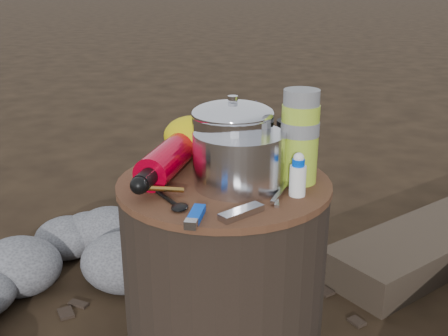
% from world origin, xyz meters
% --- Properties ---
extents(stump, '(0.49, 0.49, 0.45)m').
position_xyz_m(stump, '(0.00, 0.00, 0.22)').
color(stump, black).
rests_on(stump, ground).
extents(rock_ring, '(0.39, 0.84, 0.17)m').
position_xyz_m(rock_ring, '(-0.52, -0.00, 0.08)').
color(rock_ring, '#59595E').
rests_on(rock_ring, ground).
extents(foil_windscreen, '(0.20, 0.20, 0.12)m').
position_xyz_m(foil_windscreen, '(0.04, -0.02, 0.51)').
color(foil_windscreen, silver).
rests_on(foil_windscreen, stump).
extents(camping_pot, '(0.18, 0.18, 0.18)m').
position_xyz_m(camping_pot, '(0.01, 0.02, 0.54)').
color(camping_pot, silver).
rests_on(camping_pot, stump).
extents(fuel_bottle, '(0.08, 0.32, 0.08)m').
position_xyz_m(fuel_bottle, '(-0.14, 0.01, 0.49)').
color(fuel_bottle, '#C2001C').
rests_on(fuel_bottle, stump).
extents(thermos, '(0.08, 0.08, 0.21)m').
position_xyz_m(thermos, '(0.16, 0.04, 0.55)').
color(thermos, '#9EBE2D').
rests_on(thermos, stump).
extents(travel_mug, '(0.08, 0.08, 0.11)m').
position_xyz_m(travel_mug, '(0.13, 0.15, 0.51)').
color(travel_mug, black).
rests_on(travel_mug, stump).
extents(stuff_sack, '(0.16, 0.13, 0.11)m').
position_xyz_m(stuff_sack, '(-0.12, 0.15, 0.50)').
color(stuff_sack, '#CDB708').
rests_on(stuff_sack, stump).
extents(food_pouch, '(0.11, 0.06, 0.14)m').
position_xyz_m(food_pouch, '(-0.02, 0.21, 0.52)').
color(food_pouch, navy).
rests_on(food_pouch, stump).
extents(lighter, '(0.03, 0.09, 0.02)m').
position_xyz_m(lighter, '(0.00, -0.21, 0.46)').
color(lighter, '#0040D6').
rests_on(lighter, stump).
extents(multitool, '(0.08, 0.10, 0.01)m').
position_xyz_m(multitool, '(0.08, -0.17, 0.46)').
color(multitool, '#A9A9AD').
rests_on(multitool, stump).
extents(pot_grabber, '(0.04, 0.13, 0.01)m').
position_xyz_m(pot_grabber, '(0.13, -0.06, 0.45)').
color(pot_grabber, '#A9A9AD').
rests_on(pot_grabber, stump).
extents(spork, '(0.12, 0.11, 0.01)m').
position_xyz_m(spork, '(-0.09, -0.14, 0.45)').
color(spork, black).
rests_on(spork, stump).
extents(squeeze_bottle, '(0.04, 0.04, 0.08)m').
position_xyz_m(squeeze_bottle, '(0.17, -0.04, 0.49)').
color(squeeze_bottle, white).
rests_on(squeeze_bottle, stump).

